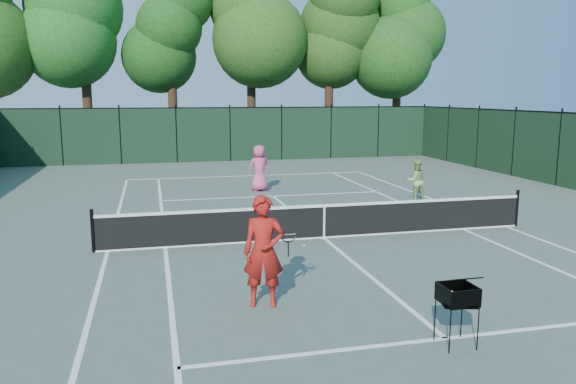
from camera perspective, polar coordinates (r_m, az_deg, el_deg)
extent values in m
plane|color=#49594E|center=(14.95, 3.66, -4.68)|extent=(90.00, 90.00, 0.00)
cube|color=white|center=(14.36, -17.85, -5.75)|extent=(0.10, 23.77, 0.01)
cube|color=white|center=(17.35, 21.26, -3.29)|extent=(0.10, 23.77, 0.01)
cube|color=white|center=(14.31, -12.36, -5.55)|extent=(0.10, 23.77, 0.01)
cube|color=white|center=(16.62, 17.37, -3.63)|extent=(0.10, 23.77, 0.01)
cube|color=white|center=(26.33, -4.03, 1.66)|extent=(10.97, 0.10, 0.01)
cube|color=white|center=(9.37, 15.70, -14.12)|extent=(8.23, 0.10, 0.01)
cube|color=white|center=(21.01, -1.52, -0.41)|extent=(8.23, 0.10, 0.01)
cube|color=white|center=(14.95, 3.66, -4.67)|extent=(0.10, 12.80, 0.01)
cube|color=black|center=(14.84, 3.68, -2.98)|extent=(11.60, 0.03, 0.85)
cube|color=white|center=(14.76, 3.69, -1.39)|extent=(11.60, 0.05, 0.07)
cube|color=white|center=(14.95, 3.66, -4.61)|extent=(11.60, 0.05, 0.04)
cube|color=white|center=(14.84, 3.68, -2.98)|extent=(0.05, 0.04, 0.91)
cylinder|color=black|center=(14.26, -19.23, -3.75)|extent=(0.09, 0.09, 1.06)
cylinder|color=black|center=(17.43, 22.22, -1.53)|extent=(0.09, 0.09, 1.06)
cube|color=black|center=(32.18, -5.89, 5.81)|extent=(24.00, 0.05, 3.00)
cylinder|color=black|center=(36.03, -19.62, 7.16)|extent=(0.56, 0.56, 4.80)
ellipsoid|color=#164F19|center=(36.34, -20.22, 17.13)|extent=(6.80, 6.80, 10.54)
cylinder|color=black|center=(35.67, -11.57, 7.10)|extent=(0.56, 0.56, 4.30)
ellipsoid|color=#123F12|center=(35.86, -11.89, 16.07)|extent=(6.00, 6.00, 9.30)
cylinder|color=black|center=(36.68, -3.72, 7.90)|extent=(0.56, 0.56, 5.00)
ellipsoid|color=#1E4614|center=(37.04, -3.84, 18.04)|extent=(7.00, 7.00, 10.85)
cylinder|color=black|center=(37.21, 4.15, 7.61)|extent=(0.56, 0.56, 4.60)
ellipsoid|color=#1C4212|center=(37.44, 4.26, 16.62)|extent=(6.20, 6.20, 9.61)
cylinder|color=black|center=(39.48, 10.91, 7.45)|extent=(0.56, 0.56, 4.40)
ellipsoid|color=#164212|center=(39.65, 11.18, 15.46)|extent=(5.80, 5.80, 8.99)
imported|color=#A41812|center=(10.03, -2.48, -6.04)|extent=(0.81, 0.62, 2.01)
cylinder|color=black|center=(10.39, 0.03, -5.78)|extent=(0.03, 0.03, 0.30)
torus|color=black|center=(10.32, 0.03, -4.34)|extent=(0.30, 0.10, 0.30)
imported|color=#DC4D82|center=(22.06, -2.93, 2.45)|extent=(0.98, 0.73, 1.81)
imported|color=#90BD5E|center=(20.32, 12.86, 1.13)|extent=(0.74, 0.58, 1.50)
cylinder|color=black|center=(8.76, 16.14, -13.49)|extent=(0.02, 0.02, 0.67)
cylinder|color=black|center=(8.99, 18.74, -13.02)|extent=(0.02, 0.02, 0.67)
cylinder|color=black|center=(9.13, 14.69, -12.45)|extent=(0.02, 0.02, 0.67)
cylinder|color=black|center=(9.35, 17.22, -12.04)|extent=(0.02, 0.02, 0.67)
cube|color=black|center=(8.89, 16.85, -9.90)|extent=(0.61, 0.61, 0.28)
sphere|color=#CEDF2D|center=(8.91, 16.83, -10.41)|extent=(0.07, 0.07, 0.07)
sphere|color=#CEDF2D|center=(8.91, 16.83, -10.41)|extent=(0.07, 0.07, 0.07)
sphere|color=#CEDF2D|center=(8.91, 16.83, -10.41)|extent=(0.07, 0.07, 0.07)
sphere|color=#CEDF2D|center=(8.91, 16.83, -10.41)|extent=(0.07, 0.07, 0.07)
sphere|color=#CEDF2D|center=(8.91, 16.83, -10.41)|extent=(0.07, 0.07, 0.07)
sphere|color=#CEDF2D|center=(8.91, 16.83, -10.41)|extent=(0.07, 0.07, 0.07)
sphere|color=#CEDF2D|center=(8.91, 16.83, -10.41)|extent=(0.07, 0.07, 0.07)
sphere|color=#CEDF2D|center=(8.91, 16.83, -10.41)|extent=(0.07, 0.07, 0.07)
sphere|color=#CEDF2D|center=(8.91, 16.83, -10.41)|extent=(0.07, 0.07, 0.07)
sphere|color=#CEDF2D|center=(8.91, 16.83, -10.41)|extent=(0.07, 0.07, 0.07)
sphere|color=#CEDF2D|center=(8.91, 16.83, -10.41)|extent=(0.07, 0.07, 0.07)
sphere|color=#CEDF2D|center=(8.91, 16.83, -10.41)|extent=(0.07, 0.07, 0.07)
sphere|color=#CEDF2D|center=(8.91, 16.83, -10.41)|extent=(0.07, 0.07, 0.07)
sphere|color=#CEDF2D|center=(8.91, 16.83, -10.41)|extent=(0.07, 0.07, 0.07)
sphere|color=#CEDF2D|center=(8.91, 16.83, -10.41)|extent=(0.07, 0.07, 0.07)
sphere|color=#CEDF2D|center=(8.91, 16.83, -10.41)|extent=(0.07, 0.07, 0.07)
sphere|color=#B7CA29|center=(14.06, 1.66, -5.47)|extent=(0.07, 0.07, 0.07)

